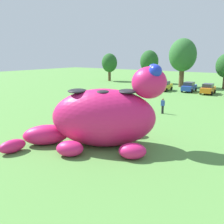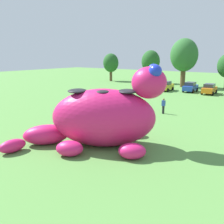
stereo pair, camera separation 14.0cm
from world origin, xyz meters
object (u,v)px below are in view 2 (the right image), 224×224
(giant_inflatable_creature, at_px, (103,117))
(car_orange, at_px, (209,89))
(spectator_far_side, at_px, (125,100))
(spectator_mid_field, at_px, (163,106))
(car_yellow, at_px, (166,86))
(car_blue, at_px, (190,87))

(giant_inflatable_creature, xyz_separation_m, car_orange, (-1.00, 29.52, -1.27))
(car_orange, xyz_separation_m, spectator_far_side, (-5.33, -17.21, -0.01))
(spectator_far_side, bearing_deg, spectator_mid_field, -4.25)
(giant_inflatable_creature, bearing_deg, spectator_far_side, 117.21)
(car_yellow, distance_m, spectator_far_side, 16.76)
(giant_inflatable_creature, distance_m, car_orange, 29.56)
(car_orange, relative_size, spectator_mid_field, 2.45)
(car_orange, height_order, spectator_mid_field, car_orange)
(car_orange, bearing_deg, car_blue, 168.59)
(car_blue, height_order, spectator_far_side, car_blue)
(giant_inflatable_creature, bearing_deg, spectator_mid_field, 94.47)
(spectator_far_side, bearing_deg, giant_inflatable_creature, -62.79)
(car_blue, bearing_deg, car_yellow, -162.51)
(car_orange, xyz_separation_m, spectator_mid_field, (0.07, -17.61, -0.01))
(car_orange, distance_m, spectator_mid_field, 17.61)
(spectator_mid_field, relative_size, spectator_far_side, 1.00)
(giant_inflatable_creature, relative_size, car_yellow, 2.31)
(giant_inflatable_creature, height_order, car_orange, giant_inflatable_creature)
(car_yellow, bearing_deg, car_blue, 17.49)
(spectator_mid_field, xyz_separation_m, spectator_far_side, (-5.40, 0.40, 0.00))
(car_blue, bearing_deg, spectator_mid_field, -79.18)
(car_blue, relative_size, spectator_mid_field, 2.46)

